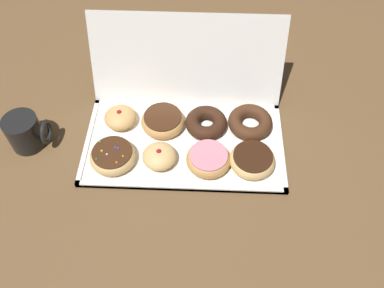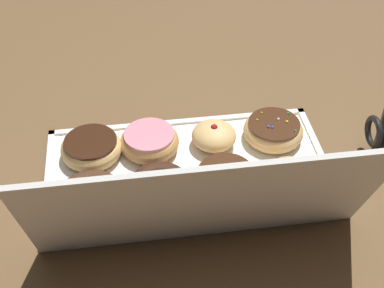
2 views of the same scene
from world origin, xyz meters
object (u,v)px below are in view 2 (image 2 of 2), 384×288
at_px(chocolate_frosted_donut_5, 226,180).
at_px(chocolate_cake_ring_donut_7, 91,198).
at_px(donut_box, 188,171).
at_px(jelly_filled_donut_4, 291,175).
at_px(sprinkle_donut_0, 273,130).
at_px(chocolate_frosted_donut_3, 91,148).
at_px(pink_frosted_donut_2, 150,141).
at_px(chocolate_cake_ring_donut_6, 160,187).
at_px(jelly_filled_donut_1, 214,136).

height_order(chocolate_frosted_donut_5, chocolate_cake_ring_donut_7, chocolate_frosted_donut_5).
xyz_separation_m(donut_box, jelly_filled_donut_4, (-0.18, 0.06, 0.03)).
relative_size(jelly_filled_donut_4, chocolate_frosted_donut_5, 0.73).
bearing_deg(chocolate_cake_ring_donut_7, sprinkle_donut_0, -160.14).
distance_m(sprinkle_donut_0, chocolate_frosted_donut_3, 0.35).
xyz_separation_m(donut_box, chocolate_cake_ring_donut_7, (0.18, 0.06, 0.02)).
relative_size(donut_box, chocolate_frosted_donut_3, 4.53).
bearing_deg(pink_frosted_donut_2, sprinkle_donut_0, 179.91).
height_order(pink_frosted_donut_2, jelly_filled_donut_4, jelly_filled_donut_4).
xyz_separation_m(pink_frosted_donut_2, chocolate_cake_ring_donut_7, (0.11, 0.13, -0.00)).
height_order(chocolate_frosted_donut_3, chocolate_cake_ring_donut_6, same).
bearing_deg(donut_box, pink_frosted_donut_2, -44.14).
bearing_deg(pink_frosted_donut_2, chocolate_cake_ring_donut_6, 93.92).
distance_m(chocolate_frosted_donut_5, chocolate_cake_ring_donut_6, 0.12).
xyz_separation_m(sprinkle_donut_0, chocolate_frosted_donut_5, (0.12, 0.12, 0.00)).
bearing_deg(chocolate_frosted_donut_3, chocolate_frosted_donut_5, 153.31).
xyz_separation_m(pink_frosted_donut_2, chocolate_frosted_donut_5, (-0.13, 0.12, -0.00)).
bearing_deg(chocolate_frosted_donut_3, jelly_filled_donut_1, 179.99).
distance_m(jelly_filled_donut_4, chocolate_cake_ring_donut_7, 0.35).
height_order(sprinkle_donut_0, chocolate_frosted_donut_3, sprinkle_donut_0).
distance_m(donut_box, chocolate_cake_ring_donut_6, 0.08).
xyz_separation_m(donut_box, jelly_filled_donut_1, (-0.06, -0.06, 0.03)).
bearing_deg(chocolate_frosted_donut_3, jelly_filled_donut_4, 160.56).
relative_size(jelly_filled_donut_4, chocolate_cake_ring_donut_6, 0.77).
distance_m(pink_frosted_donut_2, chocolate_frosted_donut_5, 0.17).
distance_m(donut_box, sprinkle_donut_0, 0.19).
distance_m(jelly_filled_donut_4, chocolate_cake_ring_donut_6, 0.23).
height_order(chocolate_frosted_donut_3, jelly_filled_donut_4, jelly_filled_donut_4).
bearing_deg(chocolate_cake_ring_donut_7, jelly_filled_donut_4, -179.80).
bearing_deg(jelly_filled_donut_4, chocolate_frosted_donut_3, -19.44).
xyz_separation_m(jelly_filled_donut_4, chocolate_frosted_donut_5, (0.12, -0.01, -0.00)).
bearing_deg(chocolate_frosted_donut_5, jelly_filled_donut_1, -89.48).
relative_size(chocolate_frosted_donut_3, chocolate_cake_ring_donut_7, 0.96).
height_order(sprinkle_donut_0, pink_frosted_donut_2, sprinkle_donut_0).
height_order(pink_frosted_donut_2, chocolate_frosted_donut_3, pink_frosted_donut_2).
bearing_deg(chocolate_frosted_donut_3, pink_frosted_donut_2, -178.63).
distance_m(pink_frosted_donut_2, chocolate_cake_ring_donut_6, 0.12).
relative_size(pink_frosted_donut_2, chocolate_frosted_donut_3, 0.98).
distance_m(donut_box, pink_frosted_donut_2, 0.09).
xyz_separation_m(donut_box, chocolate_frosted_donut_3, (0.18, -0.06, 0.02)).
relative_size(donut_box, chocolate_cake_ring_donut_6, 4.66).
distance_m(jelly_filled_donut_4, chocolate_frosted_donut_5, 0.12).
bearing_deg(jelly_filled_donut_1, chocolate_frosted_donut_3, -0.01).
relative_size(chocolate_frosted_donut_3, chocolate_frosted_donut_5, 0.98).
relative_size(sprinkle_donut_0, chocolate_cake_ring_donut_6, 1.04).
height_order(donut_box, pink_frosted_donut_2, pink_frosted_donut_2).
distance_m(jelly_filled_donut_1, pink_frosted_donut_2, 0.12).
relative_size(jelly_filled_donut_1, jelly_filled_donut_4, 1.00).
distance_m(donut_box, jelly_filled_donut_1, 0.09).
bearing_deg(chocolate_frosted_donut_3, chocolate_cake_ring_donut_6, 135.19).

